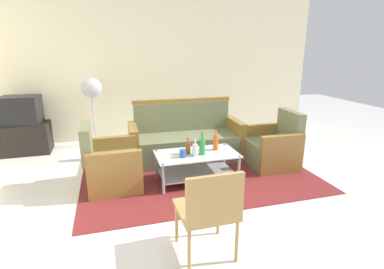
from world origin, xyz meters
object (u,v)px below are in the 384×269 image
pedestal_fan (92,92)px  wicker_chair (209,207)px  armchair_right (273,148)px  coffee_table (197,163)px  armchair_left (111,166)px  bottle_brown (188,148)px  bottle_clear (195,150)px  bottle_green (202,146)px  bottle_orange (216,142)px  television (21,110)px  couch (186,141)px  tv_stand (25,138)px  cup (183,153)px

pedestal_fan → wicker_chair: (1.02, -3.51, -0.52)m
armchair_right → pedestal_fan: (-2.66, 1.76, 0.73)m
coffee_table → pedestal_fan: bearing=124.3°
armchair_left → bottle_brown: (1.01, -0.14, 0.21)m
bottle_clear → bottle_green: (0.11, 0.04, 0.03)m
pedestal_fan → bottle_orange: bearing=-49.2°
armchair_right → bottle_orange: (-1.00, -0.16, 0.23)m
bottle_green → bottle_brown: size_ratio=1.38×
television → couch: bearing=162.5°
coffee_table → tv_stand: (-2.53, 1.95, -0.01)m
armchair_right → bottle_brown: (-1.41, -0.21, 0.21)m
couch → armchair_left: (-1.20, -0.72, -0.03)m
bottle_clear → bottle_brown: 0.13m
bottle_brown → pedestal_fan: pedestal_fan is taller
bottle_orange → tv_stand: 3.40m
bottle_green → television: television is taller
tv_stand → bottle_green: bearing=-37.6°
bottle_clear → bottle_orange: size_ratio=0.83×
couch → pedestal_fan: (-1.44, 1.12, 0.70)m
bottle_orange → coffee_table: bearing=-165.8°
bottle_clear → tv_stand: size_ratio=0.29×
bottle_orange → bottle_brown: bearing=-172.4°
bottle_clear → wicker_chair: (-0.30, -1.42, -0.00)m
couch → armchair_left: 1.40m
coffee_table → television: bearing=142.4°
tv_stand → pedestal_fan: 1.39m
television → cup: bearing=143.5°
armchair_left → tv_stand: 2.27m
armchair_right → coffee_table: armchair_right is taller
bottle_green → pedestal_fan: bearing=124.8°
armchair_right → pedestal_fan: size_ratio=0.67×
bottle_green → bottle_clear: bearing=-160.1°
bottle_orange → tv_stand: bottle_orange is taller
cup → wicker_chair: size_ratio=0.12×
couch → bottle_brown: bearing=78.7°
armchair_right → couch: bearing=64.3°
couch → pedestal_fan: pedestal_fan is taller
armchair_right → wicker_chair: bearing=139.0°
coffee_table → wicker_chair: wicker_chair is taller
cup → pedestal_fan: 2.44m
couch → cup: couch is taller
armchair_left → bottle_clear: bearing=75.7°
television → bottle_green: bearing=147.1°
coffee_table → couch: bearing=84.9°
couch → armchair_left: couch is taller
wicker_chair → television: bearing=121.1°
cup → tv_stand: tv_stand is taller
armchair_left → television: television is taller
tv_stand → pedestal_fan: pedestal_fan is taller
armchair_left → coffee_table: size_ratio=0.77×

